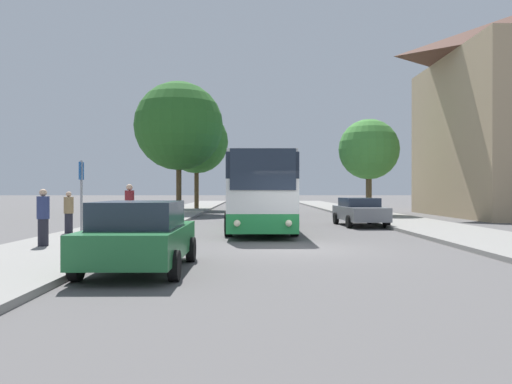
{
  "coord_description": "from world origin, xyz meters",
  "views": [
    {
      "loc": [
        -1.37,
        -15.35,
        1.82
      ],
      "look_at": [
        -1.04,
        16.96,
        1.68
      ],
      "focal_mm": 35.0,
      "sensor_mm": 36.0,
      "label": 1
    }
  ],
  "objects_px": {
    "bus_middle": "(258,191)",
    "tree_right_near": "(369,150)",
    "tree_left_near": "(179,126)",
    "pedestrian_waiting_near": "(43,217)",
    "pedestrian_walking_back": "(69,212)",
    "bus_stop_sign": "(81,190)",
    "tree_left_far": "(197,142)",
    "bus_front": "(260,191)",
    "pedestrian_waiting_far": "(129,208)",
    "parked_car_right_near": "(360,211)",
    "parked_car_left_curb": "(140,235)"
  },
  "relations": [
    {
      "from": "bus_middle",
      "to": "tree_right_near",
      "type": "distance_m",
      "value": 8.34
    },
    {
      "from": "tree_left_near",
      "to": "pedestrian_waiting_near",
      "type": "bearing_deg",
      "value": -91.72
    },
    {
      "from": "bus_middle",
      "to": "pedestrian_walking_back",
      "type": "height_order",
      "value": "bus_middle"
    },
    {
      "from": "bus_stop_sign",
      "to": "bus_middle",
      "type": "bearing_deg",
      "value": 71.83
    },
    {
      "from": "bus_middle",
      "to": "tree_left_far",
      "type": "height_order",
      "value": "tree_left_far"
    },
    {
      "from": "bus_front",
      "to": "tree_right_near",
      "type": "bearing_deg",
      "value": 56.02
    },
    {
      "from": "bus_front",
      "to": "pedestrian_waiting_near",
      "type": "relative_size",
      "value": 6.19
    },
    {
      "from": "pedestrian_waiting_far",
      "to": "pedestrian_walking_back",
      "type": "height_order",
      "value": "pedestrian_waiting_far"
    },
    {
      "from": "bus_front",
      "to": "tree_right_near",
      "type": "relative_size",
      "value": 1.62
    },
    {
      "from": "pedestrian_waiting_far",
      "to": "pedestrian_walking_back",
      "type": "distance_m",
      "value": 2.29
    },
    {
      "from": "parked_car_right_near",
      "to": "pedestrian_walking_back",
      "type": "xyz_separation_m",
      "value": [
        -12.48,
        -5.79,
        0.2
      ]
    },
    {
      "from": "tree_left_near",
      "to": "tree_left_far",
      "type": "relative_size",
      "value": 1.11
    },
    {
      "from": "parked_car_right_near",
      "to": "tree_left_near",
      "type": "distance_m",
      "value": 17.94
    },
    {
      "from": "pedestrian_waiting_far",
      "to": "tree_left_near",
      "type": "height_order",
      "value": "tree_left_near"
    },
    {
      "from": "bus_stop_sign",
      "to": "pedestrian_walking_back",
      "type": "height_order",
      "value": "bus_stop_sign"
    },
    {
      "from": "pedestrian_walking_back",
      "to": "tree_right_near",
      "type": "xyz_separation_m",
      "value": [
        15.03,
        14.6,
        3.6
      ]
    },
    {
      "from": "bus_front",
      "to": "tree_right_near",
      "type": "xyz_separation_m",
      "value": [
        7.62,
        11.36,
        2.8
      ]
    },
    {
      "from": "bus_stop_sign",
      "to": "tree_right_near",
      "type": "height_order",
      "value": "tree_right_near"
    },
    {
      "from": "tree_left_near",
      "to": "parked_car_left_curb",
      "type": "bearing_deg",
      "value": -83.62
    },
    {
      "from": "pedestrian_walking_back",
      "to": "tree_left_near",
      "type": "height_order",
      "value": "tree_left_near"
    },
    {
      "from": "parked_car_right_near",
      "to": "pedestrian_walking_back",
      "type": "bearing_deg",
      "value": 22.07
    },
    {
      "from": "bus_front",
      "to": "pedestrian_waiting_near",
      "type": "height_order",
      "value": "bus_front"
    },
    {
      "from": "parked_car_right_near",
      "to": "parked_car_left_curb",
      "type": "bearing_deg",
      "value": 57.18
    },
    {
      "from": "tree_right_near",
      "to": "parked_car_left_curb",
      "type": "bearing_deg",
      "value": -114.96
    },
    {
      "from": "parked_car_right_near",
      "to": "tree_right_near",
      "type": "relative_size",
      "value": 0.72
    },
    {
      "from": "parked_car_right_near",
      "to": "tree_left_far",
      "type": "bearing_deg",
      "value": -65.37
    },
    {
      "from": "pedestrian_waiting_near",
      "to": "pedestrian_walking_back",
      "type": "xyz_separation_m",
      "value": [
        -0.84,
        4.37,
        -0.05
      ]
    },
    {
      "from": "bus_middle",
      "to": "tree_right_near",
      "type": "bearing_deg",
      "value": -16.45
    },
    {
      "from": "bus_middle",
      "to": "parked_car_right_near",
      "type": "xyz_separation_m",
      "value": [
        4.99,
        -10.97,
        -0.99
      ]
    },
    {
      "from": "parked_car_left_curb",
      "to": "tree_left_far",
      "type": "relative_size",
      "value": 0.49
    },
    {
      "from": "tree_left_near",
      "to": "tree_right_near",
      "type": "bearing_deg",
      "value": -16.94
    },
    {
      "from": "pedestrian_waiting_near",
      "to": "parked_car_left_curb",
      "type": "bearing_deg",
      "value": -120.71
    },
    {
      "from": "bus_stop_sign",
      "to": "tree_right_near",
      "type": "xyz_separation_m",
      "value": [
        13.78,
        16.85,
        2.76
      ]
    },
    {
      "from": "pedestrian_walking_back",
      "to": "tree_right_near",
      "type": "height_order",
      "value": "tree_right_near"
    },
    {
      "from": "tree_left_far",
      "to": "bus_stop_sign",
      "type": "bearing_deg",
      "value": -91.74
    },
    {
      "from": "tree_left_far",
      "to": "pedestrian_waiting_far",
      "type": "bearing_deg",
      "value": -89.61
    },
    {
      "from": "pedestrian_walking_back",
      "to": "tree_right_near",
      "type": "bearing_deg",
      "value": -147.95
    },
    {
      "from": "pedestrian_waiting_far",
      "to": "tree_left_near",
      "type": "distance_m",
      "value": 19.31
    },
    {
      "from": "parked_car_left_curb",
      "to": "bus_stop_sign",
      "type": "relative_size",
      "value": 1.63
    },
    {
      "from": "parked_car_left_curb",
      "to": "pedestrian_waiting_far",
      "type": "distance_m",
      "value": 8.53
    },
    {
      "from": "bus_front",
      "to": "pedestrian_waiting_near",
      "type": "bearing_deg",
      "value": -130.98
    },
    {
      "from": "bus_middle",
      "to": "tree_left_near",
      "type": "xyz_separation_m",
      "value": [
        -5.96,
        1.95,
        4.91
      ]
    },
    {
      "from": "bus_front",
      "to": "pedestrian_waiting_far",
      "type": "bearing_deg",
      "value": -149.74
    },
    {
      "from": "bus_stop_sign",
      "to": "pedestrian_waiting_far",
      "type": "height_order",
      "value": "bus_stop_sign"
    },
    {
      "from": "parked_car_right_near",
      "to": "bus_stop_sign",
      "type": "height_order",
      "value": "bus_stop_sign"
    },
    {
      "from": "bus_front",
      "to": "tree_left_near",
      "type": "relative_size",
      "value": 1.06
    },
    {
      "from": "parked_car_left_curb",
      "to": "tree_left_far",
      "type": "height_order",
      "value": "tree_left_far"
    },
    {
      "from": "parked_car_right_near",
      "to": "tree_left_far",
      "type": "relative_size",
      "value": 0.52
    },
    {
      "from": "pedestrian_walking_back",
      "to": "bus_stop_sign",
      "type": "bearing_deg",
      "value": 106.96
    },
    {
      "from": "bus_front",
      "to": "pedestrian_walking_back",
      "type": "distance_m",
      "value": 8.13
    }
  ]
}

